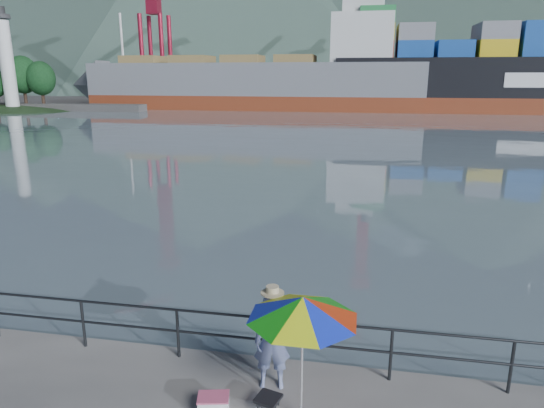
{
  "coord_description": "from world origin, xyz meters",
  "views": [
    {
      "loc": [
        4.33,
        -6.18,
        5.33
      ],
      "look_at": [
        2.03,
        6.0,
        2.0
      ],
      "focal_mm": 32.0,
      "sensor_mm": 36.0,
      "label": 1
    }
  ],
  "objects_px": {
    "fisherman": "(272,341)",
    "bulk_carrier": "(265,82)",
    "beach_umbrella": "(303,308)",
    "cooler_bag": "(214,405)"
  },
  "relations": [
    {
      "from": "fisherman",
      "to": "cooler_bag",
      "type": "relative_size",
      "value": 3.61
    },
    {
      "from": "beach_umbrella",
      "to": "cooler_bag",
      "type": "relative_size",
      "value": 4.67
    },
    {
      "from": "fisherman",
      "to": "bulk_carrier",
      "type": "height_order",
      "value": "bulk_carrier"
    },
    {
      "from": "cooler_bag",
      "to": "bulk_carrier",
      "type": "distance_m",
      "value": 73.6
    },
    {
      "from": "fisherman",
      "to": "beach_umbrella",
      "type": "height_order",
      "value": "beach_umbrella"
    },
    {
      "from": "beach_umbrella",
      "to": "bulk_carrier",
      "type": "distance_m",
      "value": 73.67
    },
    {
      "from": "beach_umbrella",
      "to": "fisherman",
      "type": "bearing_deg",
      "value": 129.03
    },
    {
      "from": "cooler_bag",
      "to": "bulk_carrier",
      "type": "relative_size",
      "value": 0.01
    },
    {
      "from": "bulk_carrier",
      "to": "beach_umbrella",
      "type": "bearing_deg",
      "value": -78.1
    },
    {
      "from": "fisherman",
      "to": "bulk_carrier",
      "type": "bearing_deg",
      "value": 91.88
    }
  ]
}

